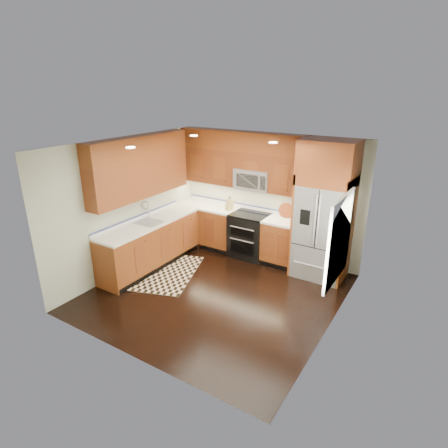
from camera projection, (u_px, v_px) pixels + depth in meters
The scene contains 16 objects.
ground at pixel (217, 293), 6.66m from camera, with size 4.00×4.00×0.00m, color black.
wall_back at pixel (268, 196), 7.79m from camera, with size 4.00×0.02×2.60m, color beige.
wall_left at pixel (129, 205), 7.19m from camera, with size 0.02×4.00×2.60m, color beige.
wall_right at pixel (336, 251), 5.21m from camera, with size 0.02×4.00×2.60m, color beige.
window at pixel (339, 240), 5.34m from camera, with size 0.04×1.10×1.30m.
base_cabinets at pixel (191, 239), 7.82m from camera, with size 2.85×3.00×0.90m.
countertop at pixel (199, 217), 7.68m from camera, with size 2.86×3.01×0.04m.
upper_cabinets at pixel (197, 163), 7.38m from camera, with size 2.85×3.00×1.15m.
range at pixel (249, 235), 7.94m from camera, with size 0.76×0.67×0.95m.
microwave at pixel (254, 179), 7.63m from camera, with size 0.76×0.40×0.42m.
refrigerator at pixel (324, 211), 6.85m from camera, with size 0.98×0.75×2.60m.
sink_faucet at pixel (149, 219), 7.35m from camera, with size 0.54×0.44×0.37m.
rug at pixel (169, 273), 7.35m from camera, with size 0.98×1.63×0.01m, color black.
knife_block at pixel (230, 204), 8.02m from camera, with size 0.13×0.17×0.30m.
utensil_crock at pixel (297, 216), 7.28m from camera, with size 0.16×0.16×0.37m.
cutting_board at pixel (286, 217), 7.60m from camera, with size 0.31×0.31×0.02m, color brown.
Camera 1 is at (3.19, -4.85, 3.49)m, focal length 30.00 mm.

